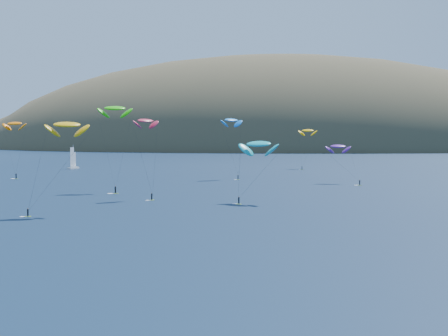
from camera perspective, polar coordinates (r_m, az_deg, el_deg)
ground at (r=74.75m, az=-16.15°, el=-10.61°), size 2800.00×2800.00×0.00m
island at (r=630.57m, az=6.42°, el=0.86°), size 730.00×300.00×210.00m
sailboat at (r=296.98m, az=-13.63°, el=0.10°), size 9.41×8.07×11.38m
kitesurfer_1 at (r=247.86m, az=-18.60°, el=3.87°), size 9.02×8.09×22.99m
kitesurfer_2 at (r=138.38m, az=-14.16°, el=3.86°), size 12.14×10.21×21.69m
kitesurfer_3 at (r=187.61m, az=-9.95°, el=5.39°), size 10.55×12.86×27.18m
kitesurfer_4 at (r=231.27m, az=0.68°, el=4.40°), size 9.39×10.03×24.18m
kitesurfer_5 at (r=155.83m, az=3.19°, el=2.21°), size 11.19×9.96×17.43m
kitesurfer_6 at (r=215.92m, az=10.39°, el=1.96°), size 10.99×11.75×14.76m
kitesurfer_9 at (r=165.63m, az=-7.19°, el=4.29°), size 7.45×8.98×22.47m
kitesurfer_11 at (r=294.12m, az=7.67°, el=3.41°), size 8.98×13.12×20.14m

